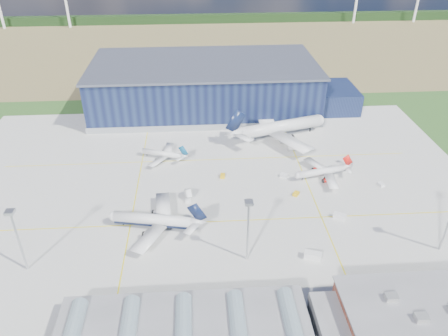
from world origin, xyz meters
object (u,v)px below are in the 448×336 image
(car_b, at_px, (184,304))
(gse_van_a, at_px, (313,256))
(gse_tug_c, at_px, (223,176))
(hangar, at_px, (209,88))
(light_mast_west, at_px, (16,231))
(gse_tug_a, at_px, (170,221))
(airliner_navy, at_px, (153,215))
(airliner_widebody, at_px, (281,121))
(airliner_regional, at_px, (162,151))
(gse_tug_b, at_px, (296,194))
(airstair, at_px, (188,195))
(gse_cart_b, at_px, (284,175))
(car_a, at_px, (292,298))
(gse_van_b, at_px, (340,216))
(ops_building, at_px, (427,315))
(airliner_red, at_px, (322,168))
(light_mast_center, at_px, (248,221))
(gse_cart_a, at_px, (381,184))

(car_b, bearing_deg, gse_van_a, -49.42)
(gse_tug_c, xyz_separation_m, car_b, (-15.56, -67.88, -0.08))
(hangar, height_order, light_mast_west, hangar)
(gse_tug_a, bearing_deg, car_b, -99.29)
(light_mast_west, distance_m, airliner_navy, 43.65)
(airliner_widebody, bearing_deg, light_mast_west, -155.18)
(airliner_widebody, bearing_deg, airliner_regional, -179.90)
(gse_tug_b, bearing_deg, gse_van_a, -57.91)
(airliner_regional, height_order, gse_tug_c, airliner_regional)
(hangar, xyz_separation_m, airliner_widebody, (33.24, -39.80, -2.80))
(car_b, bearing_deg, hangar, 13.59)
(airliner_widebody, height_order, airstair, airliner_widebody)
(hangar, relative_size, light_mast_west, 6.30)
(light_mast_west, relative_size, gse_cart_b, 6.97)
(gse_tug_b, height_order, airstair, airstair)
(gse_tug_a, bearing_deg, car_a, -63.41)
(airstair, bearing_deg, light_mast_west, -159.11)
(light_mast_west, relative_size, gse_tug_c, 7.63)
(light_mast_west, bearing_deg, gse_tug_a, 24.84)
(airliner_widebody, height_order, gse_van_b, airliner_widebody)
(ops_building, relative_size, car_b, 12.97)
(hangar, height_order, airliner_red, hangar)
(gse_cart_b, bearing_deg, gse_tug_a, 155.86)
(ops_building, distance_m, gse_tug_b, 68.32)
(light_mast_center, height_order, airliner_widebody, light_mast_center)
(car_b, bearing_deg, gse_cart_b, -13.24)
(airliner_widebody, distance_m, gse_tug_b, 51.00)
(gse_van_b, xyz_separation_m, gse_cart_b, (-15.06, 29.64, -0.34))
(gse_van_a, relative_size, gse_cart_b, 1.68)
(light_mast_west, relative_size, light_mast_center, 1.00)
(ops_building, distance_m, airliner_red, 77.55)
(gse_van_a, relative_size, car_a, 1.54)
(light_mast_west, xyz_separation_m, airliner_navy, (38.61, 18.00, -9.52))
(airliner_red, height_order, gse_tug_a, airliner_red)
(gse_tug_b, relative_size, car_a, 0.80)
(gse_tug_b, bearing_deg, airliner_red, 78.78)
(airliner_red, bearing_deg, gse_cart_b, -17.88)
(light_mast_center, relative_size, gse_tug_b, 7.96)
(gse_cart_a, bearing_deg, airliner_widebody, 108.78)
(light_mast_west, bearing_deg, gse_van_b, 10.04)
(ops_building, height_order, airstair, ops_building)
(hangar, distance_m, car_b, 143.82)
(airliner_red, height_order, car_a, airliner_red)
(light_mast_west, xyz_separation_m, car_a, (81.34, -18.00, -14.82))
(gse_cart_a, xyz_separation_m, car_a, (-48.52, -57.15, 0.00))
(hangar, bearing_deg, airliner_red, -60.55)
(airliner_navy, bearing_deg, car_b, 118.61)
(light_mast_center, height_order, gse_tug_c, light_mast_center)
(gse_cart_a, bearing_deg, hangar, 110.43)
(light_mast_center, height_order, airliner_navy, light_mast_center)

